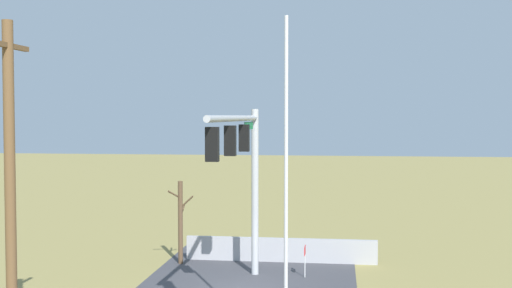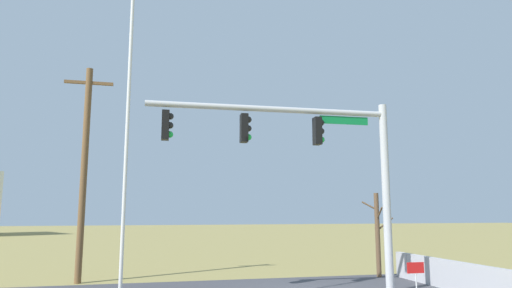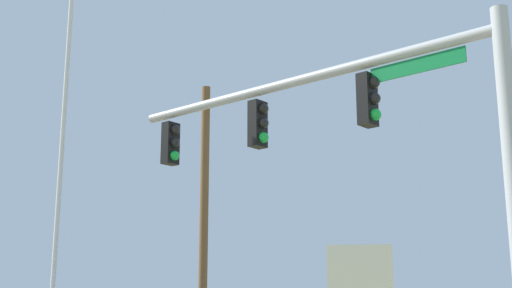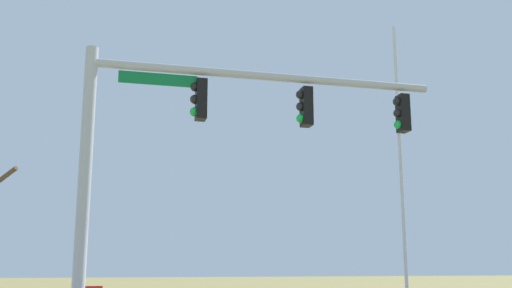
# 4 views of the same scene
# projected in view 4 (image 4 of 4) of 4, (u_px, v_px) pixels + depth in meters

# --- Properties ---
(signal_mast) EXTENTS (8.47, 0.51, 6.53)m
(signal_mast) POSITION_uv_depth(u_px,v_px,m) (205.00, 131.00, 13.63)
(signal_mast) COLOR #B2B5BA
(signal_mast) RESTS_ON ground_plane
(flagpole) EXTENTS (0.10, 0.10, 8.81)m
(flagpole) POSITION_uv_depth(u_px,v_px,m) (401.00, 170.00, 17.06)
(flagpole) COLOR silver
(flagpole) RESTS_ON ground_plane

